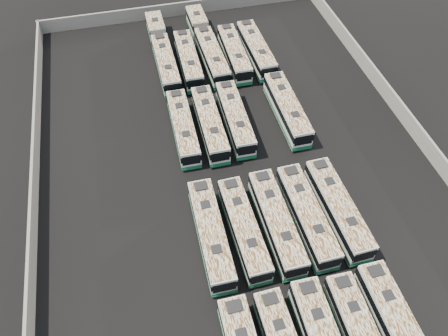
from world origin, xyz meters
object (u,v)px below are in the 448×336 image
bus_front_far_right (398,330)px  bus_midfront_center (276,222)px  bus_midfront_far_right (338,209)px  bus_back_far_right (256,50)px  bus_midfront_far_left (211,234)px  bus_midback_far_left (183,128)px  bus_midback_far_right (287,109)px  bus_back_center (207,45)px  bus_midfront_left (244,229)px  bus_midback_left (210,124)px  bus_midback_center (235,118)px  bus_back_far_left (163,52)px  bus_back_left (188,60)px  bus_midfront_right (307,216)px  bus_back_right (234,54)px

bus_front_far_right → bus_midfront_center: 14.33m
bus_midfront_far_right → bus_back_far_right: size_ratio=1.01×
bus_midfront_far_left → bus_midback_far_left: bearing=90.6°
bus_midback_far_left → bus_front_far_right: bearing=-64.1°
bus_midback_far_right → bus_back_center: (-6.64, 15.95, -0.04)m
bus_midfront_far_right → bus_midback_far_right: 15.53m
bus_midback_far_left → bus_back_center: size_ratio=0.63×
bus_back_far_right → bus_back_center: bearing=154.8°
bus_midfront_left → bus_back_far_right: bearing=69.7°
bus_midback_left → bus_back_center: size_ratio=0.64×
bus_midfront_far_right → bus_midback_far_right: bearing=88.6°
bus_midback_far_right → bus_back_far_right: (-0.10, 12.97, -0.02)m
bus_midback_center → bus_back_center: 15.95m
bus_back_far_left → bus_midfront_far_right: bearing=-67.3°
bus_midfront_far_left → bus_back_center: (6.63, 31.25, -0.04)m
bus_midback_far_left → bus_back_far_left: (-0.01, 15.83, 0.02)m
bus_midfront_far_right → bus_back_left: size_ratio=1.03×
bus_front_far_right → bus_back_left: bus_front_far_right is taller
bus_front_far_right → bus_midback_far_right: 28.32m
bus_front_far_right → bus_midback_left: bearing=109.3°
bus_midfront_right → bus_midback_left: 16.66m
bus_midback_center → bus_midback_far_right: bus_midback_far_right is taller
bus_front_far_right → bus_midfront_center: bus_front_far_right is taller
bus_midback_center → bus_midback_far_right: size_ratio=0.98×
bus_front_far_right → bus_midfront_left: 16.20m
bus_midfront_center → bus_back_left: bearing=96.6°
bus_midfront_far_right → bus_midback_center: bearing=112.0°
bus_midback_far_left → bus_midback_left: 3.25m
bus_midback_center → bus_back_far_left: size_ratio=0.65×
bus_midback_left → bus_midback_center: 3.23m
bus_midfront_far_left → bus_midfront_center: 6.67m
bus_midfront_center → bus_midfront_far_right: bus_midfront_far_right is taller
bus_back_far_left → bus_back_right: (9.82, -2.93, -0.01)m
bus_midfront_left → bus_midback_center: size_ratio=0.99×
bus_front_far_right → bus_midfront_center: bearing=117.0°
bus_midfront_right → bus_midback_center: bearing=101.3°
bus_midfront_far_right → bus_midback_far_left: 20.35m
bus_front_far_right → bus_back_far_right: bus_front_far_right is taller
bus_midfront_left → bus_midback_far_left: bus_midfront_left is taller
bus_midfront_right → bus_back_far_right: 28.71m
bus_midfront_far_right → bus_back_right: size_ratio=1.04×
bus_back_left → bus_midfront_center: bearing=-81.9°
bus_midfront_far_left → bus_midback_center: bearing=67.7°
bus_midfront_far_left → bus_midfront_center: bearing=-1.1°
bus_midfront_left → bus_midback_left: bearing=88.7°
bus_midfront_center → bus_back_far_right: bus_midfront_center is taller
bus_back_far_left → bus_midfront_center: bearing=-78.3°
bus_back_far_left → bus_midfront_left: bearing=-84.3°
bus_midback_left → bus_midback_center: bus_midback_left is taller
bus_midback_far_left → bus_midback_far_right: bus_midback_far_right is taller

